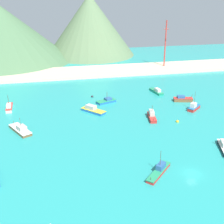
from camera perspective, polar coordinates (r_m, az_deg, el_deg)
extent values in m
cube|color=teal|center=(105.54, 7.62, -2.54)|extent=(260.00, 280.00, 0.50)
cube|color=red|center=(121.40, 15.02, 0.69)|extent=(6.66, 6.19, 1.18)
cube|color=#1E669E|center=(121.15, 15.05, 0.99)|extent=(6.80, 6.31, 0.20)
cube|color=beige|center=(120.10, 14.94, 1.27)|extent=(3.03, 2.95, 1.59)
cylinder|color=#4C3823|center=(119.53, 15.17, 2.69)|extent=(0.11, 0.11, 4.43)
cube|color=#1E5BA8|center=(115.21, -3.48, 0.18)|extent=(8.67, 9.31, 0.85)
cube|color=gold|center=(115.01, -3.49, 0.42)|extent=(8.85, 9.50, 0.20)
cube|color=#B2ADA3|center=(115.45, -3.95, 0.93)|extent=(4.38, 4.54, 1.44)
cube|color=#198466|center=(137.80, 8.23, 3.74)|extent=(3.66, 9.28, 0.80)
cube|color=#238C5B|center=(137.64, 8.24, 3.94)|extent=(3.73, 9.46, 0.20)
cube|color=beige|center=(136.49, 8.49, 4.09)|extent=(2.19, 3.57, 1.27)
cube|color=red|center=(79.41, 8.65, -11.09)|extent=(8.71, 8.92, 0.76)
cube|color=#238C5B|center=(79.15, 8.67, -10.80)|extent=(8.89, 9.10, 0.20)
cube|color=#28568C|center=(79.76, 9.09, -9.89)|extent=(3.25, 3.29, 1.35)
cylinder|color=#4C3823|center=(75.30, 7.22, -12.23)|extent=(0.42, 0.42, 1.04)
cylinder|color=#4C3823|center=(77.88, 9.03, -8.43)|extent=(0.12, 0.12, 4.00)
cube|color=silver|center=(123.94, -18.55, 0.71)|extent=(2.37, 8.39, 1.15)
cube|color=red|center=(123.71, -18.58, 1.00)|extent=(2.41, 8.56, 0.20)
cube|color=silver|center=(122.49, -18.66, 1.14)|extent=(1.70, 3.22, 1.21)
cylinder|color=#4C3823|center=(122.34, -18.76, 2.22)|extent=(0.14, 0.14, 3.29)
cube|color=#1E5BA8|center=(124.53, -1.11, 1.94)|extent=(8.45, 5.64, 0.81)
cube|color=#238C5B|center=(124.36, -1.11, 2.16)|extent=(8.62, 5.75, 0.20)
cube|color=#28568C|center=(124.68, -0.73, 2.47)|extent=(3.33, 3.06, 0.86)
cylinder|color=#4C3823|center=(123.79, -0.94, 3.21)|extent=(0.13, 0.13, 2.77)
cube|color=brown|center=(104.12, -16.71, -3.28)|extent=(7.87, 10.93, 0.87)
cube|color=white|center=(103.90, -16.74, -3.02)|extent=(8.02, 11.15, 0.20)
cube|color=#B2ADA3|center=(102.44, -16.48, -2.86)|extent=(3.63, 3.96, 1.43)
cylinder|color=#4C3823|center=(107.80, -17.83, -1.92)|extent=(0.36, 0.52, 1.19)
cylinder|color=#4C3823|center=(102.17, -16.75, -1.71)|extent=(0.10, 0.10, 2.62)
cube|color=red|center=(110.01, 7.43, -1.04)|extent=(3.53, 8.46, 0.99)
cube|color=red|center=(109.78, 7.44, -0.75)|extent=(3.60, 8.63, 0.20)
cube|color=#B2ADA3|center=(110.37, 7.38, -0.12)|extent=(2.23, 3.88, 1.58)
cylinder|color=#4C3823|center=(106.21, 7.78, -1.24)|extent=(0.22, 0.60, 1.35)
cylinder|color=#4C3823|center=(108.99, 7.49, 0.66)|extent=(0.14, 0.14, 2.22)
cube|color=brown|center=(129.30, 13.08, 2.23)|extent=(7.98, 4.35, 1.27)
cube|color=red|center=(129.06, 13.11, 2.54)|extent=(8.13, 4.44, 0.20)
cube|color=#28568C|center=(128.68, 12.72, 2.79)|extent=(3.33, 2.63, 0.96)
cylinder|color=#4C3823|center=(129.54, 14.62, 2.84)|extent=(0.73, 0.28, 1.71)
sphere|color=gold|center=(109.08, 12.08, -1.76)|extent=(1.05, 1.05, 1.05)
sphere|color=#232328|center=(131.20, -3.71, 2.87)|extent=(1.07, 1.07, 1.07)
cube|color=#C6B793|center=(170.99, -0.37, 7.70)|extent=(247.00, 23.73, 1.20)
cone|color=#56704C|center=(214.31, -4.13, 15.86)|extent=(59.80, 59.80, 39.72)
cylinder|color=#B7332D|center=(179.53, 9.89, 12.25)|extent=(0.71, 0.71, 26.74)
cylinder|color=#B7332D|center=(178.28, 10.07, 14.96)|extent=(2.67, 0.36, 0.36)
cylinder|color=#B7332D|center=(179.02, 9.95, 13.26)|extent=(0.36, 2.14, 0.36)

